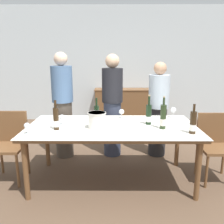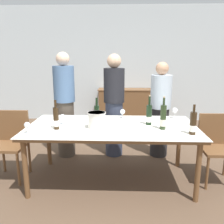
{
  "view_description": "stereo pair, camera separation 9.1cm",
  "coord_description": "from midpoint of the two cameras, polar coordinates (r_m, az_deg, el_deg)",
  "views": [
    {
      "loc": [
        0.02,
        -2.87,
        1.61
      ],
      "look_at": [
        0.0,
        0.0,
        0.93
      ],
      "focal_mm": 38.0,
      "sensor_mm": 36.0,
      "label": 1
    },
    {
      "loc": [
        0.11,
        -2.87,
        1.61
      ],
      "look_at": [
        0.0,
        0.0,
        0.93
      ],
      "focal_mm": 38.0,
      "sensor_mm": 36.0,
      "label": 2
    }
  ],
  "objects": [
    {
      "name": "wine_bottle_4",
      "position": [
        3.07,
        9.73,
        -0.75
      ],
      "size": [
        0.07,
        0.07,
        0.38
      ],
      "color": "black",
      "rests_on": "dining_table"
    },
    {
      "name": "ice_bucket",
      "position": [
        2.89,
        -2.77,
        -1.86
      ],
      "size": [
        0.23,
        0.23,
        0.2
      ],
      "color": "white",
      "rests_on": "dining_table"
    },
    {
      "name": "wine_bottle_2",
      "position": [
        2.9,
        -12.42,
        -1.59
      ],
      "size": [
        0.07,
        0.07,
        0.36
      ],
      "color": "#332314",
      "rests_on": "dining_table"
    },
    {
      "name": "ground_plane",
      "position": [
        3.29,
        0.82,
        -15.98
      ],
      "size": [
        12.0,
        12.0,
        0.0
      ],
      "primitive_type": "plane",
      "color": "brown"
    },
    {
      "name": "wine_bottle_0",
      "position": [
        3.03,
        -2.81,
        -0.82
      ],
      "size": [
        0.07,
        0.07,
        0.35
      ],
      "color": "black",
      "rests_on": "dining_table"
    },
    {
      "name": "wine_bottle_3",
      "position": [
        2.81,
        19.78,
        -2.71
      ],
      "size": [
        0.07,
        0.07,
        0.34
      ],
      "color": "#332314",
      "rests_on": "dining_table"
    },
    {
      "name": "chair_left_end",
      "position": [
        3.45,
        -22.39,
        -6.08
      ],
      "size": [
        0.42,
        0.42,
        0.9
      ],
      "color": "brown",
      "rests_on": "ground_plane"
    },
    {
      "name": "wine_glass_0",
      "position": [
        2.85,
        -18.9,
        -3.09
      ],
      "size": [
        0.07,
        0.07,
        0.13
      ],
      "color": "white",
      "rests_on": "dining_table"
    },
    {
      "name": "chair_right_end",
      "position": [
        3.41,
        24.54,
        -6.79
      ],
      "size": [
        0.42,
        0.42,
        0.88
      ],
      "color": "brown",
      "rests_on": "ground_plane"
    },
    {
      "name": "wine_glass_1",
      "position": [
        3.11,
        -11.01,
        -1.28
      ],
      "size": [
        0.07,
        0.07,
        0.13
      ],
      "color": "white",
      "rests_on": "dining_table"
    },
    {
      "name": "dining_table",
      "position": [
        3.02,
        0.87,
        -4.41
      ],
      "size": [
        2.13,
        1.08,
        0.75
      ],
      "color": "brown",
      "rests_on": "ground_plane"
    },
    {
      "name": "wine_glass_3",
      "position": [
        3.36,
        3.31,
        -0.01
      ],
      "size": [
        0.07,
        0.07,
        0.13
      ],
      "color": "white",
      "rests_on": "dining_table"
    },
    {
      "name": "sideboard_cabinet",
      "position": [
        5.87,
        4.18,
        1.52
      ],
      "size": [
        1.43,
        0.46,
        0.83
      ],
      "color": "brown",
      "rests_on": "ground_plane"
    },
    {
      "name": "back_wall",
      "position": [
        6.04,
        1.59,
        11.29
      ],
      "size": [
        8.0,
        0.1,
        2.8
      ],
      "color": "silver",
      "rests_on": "ground_plane"
    },
    {
      "name": "person_guest_left",
      "position": [
        3.81,
        1.13,
        1.47
      ],
      "size": [
        0.33,
        0.33,
        1.65
      ],
      "color": "#383F56",
      "rests_on": "ground_plane"
    },
    {
      "name": "wine_bottle_1",
      "position": [
        2.9,
        13.08,
        -1.4
      ],
      "size": [
        0.07,
        0.07,
        0.4
      ],
      "color": "#28381E",
      "rests_on": "dining_table"
    },
    {
      "name": "person_host",
      "position": [
        3.85,
        -10.61,
        1.53
      ],
      "size": [
        0.33,
        0.33,
        1.67
      ],
      "color": "#51473D",
      "rests_on": "ground_plane"
    },
    {
      "name": "wine_glass_2",
      "position": [
        3.46,
        15.61,
        0.3
      ],
      "size": [
        0.08,
        0.08,
        0.15
      ],
      "color": "white",
      "rests_on": "dining_table"
    },
    {
      "name": "person_guest_right",
      "position": [
        3.89,
        12.18,
        0.38
      ],
      "size": [
        0.33,
        0.33,
        1.53
      ],
      "color": "#262628",
      "rests_on": "ground_plane"
    }
  ]
}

